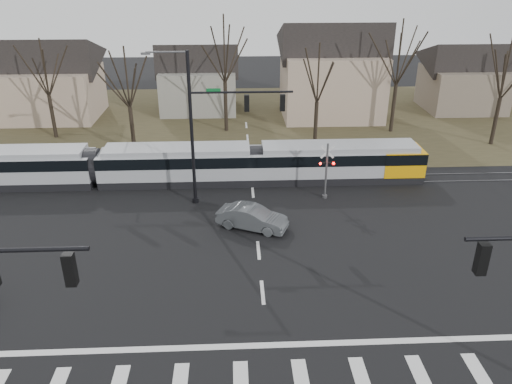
{
  "coord_description": "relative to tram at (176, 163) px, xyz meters",
  "views": [
    {
      "loc": [
        -1.29,
        -18.49,
        15.09
      ],
      "look_at": [
        0.0,
        9.0,
        2.3
      ],
      "focal_mm": 35.0,
      "sensor_mm": 36.0,
      "label": 1
    }
  ],
  "objects": [
    {
      "name": "house_d",
      "position": [
        29.6,
        19.0,
        2.45
      ],
      "size": [
        8.64,
        7.56,
        7.65
      ],
      "color": "#695C4D",
      "rests_on": "ground"
    },
    {
      "name": "ground",
      "position": [
        5.6,
        -16.0,
        -1.52
      ],
      "size": [
        140.0,
        140.0,
        0.0
      ],
      "primitive_type": "plane",
      "color": "black"
    },
    {
      "name": "lane_dashes",
      "position": [
        5.6,
        -0.0,
        -1.52
      ],
      "size": [
        0.18,
        30.0,
        0.01
      ],
      "color": "silver",
      "rests_on": "ground"
    },
    {
      "name": "sedan",
      "position": [
        5.35,
        -7.35,
        -0.8
      ],
      "size": [
        4.66,
        5.46,
        1.44
      ],
      "primitive_type": "imported",
      "rotation": [
        0.0,
        0.0,
        1.17
      ],
      "color": "#4A4E51",
      "rests_on": "ground"
    },
    {
      "name": "house_c",
      "position": [
        14.6,
        17.0,
        3.71
      ],
      "size": [
        10.8,
        8.64,
        10.1
      ],
      "color": "gray",
      "rests_on": "ground"
    },
    {
      "name": "signal_pole_far",
      "position": [
        3.2,
        -3.5,
        4.18
      ],
      "size": [
        9.28,
        0.44,
        10.2
      ],
      "color": "black",
      "rests_on": "ground"
    },
    {
      "name": "stop_line",
      "position": [
        5.6,
        -17.8,
        -1.52
      ],
      "size": [
        28.0,
        0.35,
        0.01
      ],
      "primitive_type": "cube",
      "color": "silver",
      "rests_on": "ground"
    },
    {
      "name": "rail_crossing_signal",
      "position": [
        10.6,
        -3.21,
        0.36
      ],
      "size": [
        1.08,
        0.36,
        4.0
      ],
      "color": "#59595B",
      "rests_on": "ground"
    },
    {
      "name": "crosswalk",
      "position": [
        5.6,
        -20.0,
        -1.52
      ],
      "size": [
        27.0,
        2.6,
        0.01
      ],
      "color": "silver",
      "rests_on": "ground"
    },
    {
      "name": "tram",
      "position": [
        0.0,
        0.0,
        0.0
      ],
      "size": [
        36.84,
        2.74,
        2.79
      ],
      "color": "gray",
      "rests_on": "ground"
    },
    {
      "name": "tree_row",
      "position": [
        7.6,
        10.0,
        3.48
      ],
      "size": [
        59.2,
        7.2,
        10.0
      ],
      "color": "black",
      "rests_on": "ground"
    },
    {
      "name": "rail_pair",
      "position": [
        5.6,
        -0.2,
        -1.49
      ],
      "size": [
        90.0,
        1.52,
        0.06
      ],
      "color": "#59595E",
      "rests_on": "ground"
    },
    {
      "name": "grass_verge",
      "position": [
        5.6,
        16.0,
        -1.52
      ],
      "size": [
        140.0,
        28.0,
        0.01
      ],
      "primitive_type": "cube",
      "color": "#38331E",
      "rests_on": "ground"
    },
    {
      "name": "house_b",
      "position": [
        0.6,
        20.0,
        2.45
      ],
      "size": [
        8.64,
        7.56,
        7.65
      ],
      "color": "gray",
      "rests_on": "ground"
    },
    {
      "name": "house_a",
      "position": [
        -14.4,
        18.0,
        2.94
      ],
      "size": [
        9.72,
        8.64,
        8.6
      ],
      "color": "gray",
      "rests_on": "ground"
    }
  ]
}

